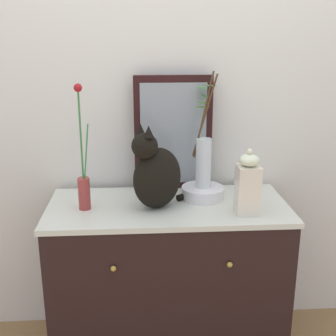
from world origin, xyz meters
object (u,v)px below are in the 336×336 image
object	(u,v)px
mirror_leaning	(173,134)
jar_lidded_porcelain	(248,185)
sideboard	(168,281)
cat_sitting	(156,174)
vase_glass_clear	(204,158)
bowl_porcelain	(203,192)
vase_slim_green	(84,181)

from	to	relation	value
mirror_leaning	jar_lidded_porcelain	world-z (taller)	mirror_leaning
sideboard	mirror_leaning	distance (m)	0.73
jar_lidded_porcelain	cat_sitting	bearing A→B (deg)	167.27
jar_lidded_porcelain	vase_glass_clear	bearing A→B (deg)	129.91
sideboard	bowl_porcelain	xyz separation A→B (m)	(0.17, 0.08, 0.44)
sideboard	mirror_leaning	bearing A→B (deg)	79.83
sideboard	vase_glass_clear	size ratio (longest dim) A/B	2.04
sideboard	mirror_leaning	xyz separation A→B (m)	(0.04, 0.23, 0.70)
sideboard	jar_lidded_porcelain	size ratio (longest dim) A/B	3.79
bowl_porcelain	vase_glass_clear	size ratio (longest dim) A/B	0.37
sideboard	vase_slim_green	xyz separation A→B (m)	(-0.38, -0.03, 0.54)
vase_slim_green	jar_lidded_porcelain	size ratio (longest dim) A/B	1.91
sideboard	vase_slim_green	bearing A→B (deg)	-176.11
cat_sitting	bowl_porcelain	bearing A→B (deg)	24.94
mirror_leaning	vase_glass_clear	xyz separation A→B (m)	(0.13, -0.15, -0.09)
sideboard	vase_glass_clear	bearing A→B (deg)	24.72
vase_slim_green	jar_lidded_porcelain	bearing A→B (deg)	-7.50
cat_sitting	vase_glass_clear	xyz separation A→B (m)	(0.23, 0.11, 0.04)
sideboard	cat_sitting	xyz separation A→B (m)	(-0.06, -0.03, 0.57)
sideboard	vase_slim_green	size ratio (longest dim) A/B	1.98
sideboard	cat_sitting	world-z (taller)	cat_sitting
vase_slim_green	jar_lidded_porcelain	xyz separation A→B (m)	(0.73, -0.10, 0.00)
vase_slim_green	vase_glass_clear	distance (m)	0.57
sideboard	jar_lidded_porcelain	bearing A→B (deg)	-19.48
bowl_porcelain	jar_lidded_porcelain	size ratio (longest dim) A/B	0.69
bowl_porcelain	jar_lidded_porcelain	distance (m)	0.28
mirror_leaning	vase_slim_green	size ratio (longest dim) A/B	1.02
bowl_porcelain	vase_glass_clear	bearing A→B (deg)	83.45
sideboard	jar_lidded_porcelain	world-z (taller)	jar_lidded_porcelain
mirror_leaning	cat_sitting	bearing A→B (deg)	-110.18
sideboard	cat_sitting	distance (m)	0.57
bowl_porcelain	sideboard	bearing A→B (deg)	-156.68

